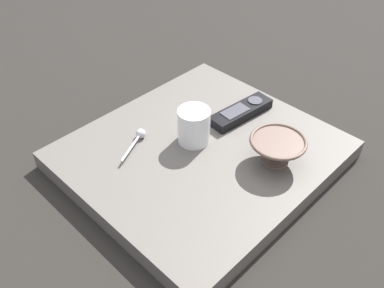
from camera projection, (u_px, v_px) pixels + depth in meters
The scene contains 6 objects.
ground_plane at pixel (201, 161), 1.05m from camera, with size 6.00×6.00×0.00m, color black.
table at pixel (201, 154), 1.03m from camera, with size 0.59×0.54×0.05m.
cereal_bowl at pixel (277, 149), 0.95m from camera, with size 0.13×0.13×0.07m.
coffee_mug at pixel (194, 126), 1.01m from camera, with size 0.08×0.08×0.09m.
teaspoon at pixel (139, 136), 1.03m from camera, with size 0.11×0.06×0.02m.
tv_remote_near at pixel (241, 112), 1.10m from camera, with size 0.19×0.07×0.03m.
Camera 1 is at (-0.56, -0.52, 0.71)m, focal length 39.72 mm.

